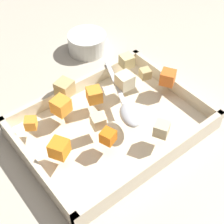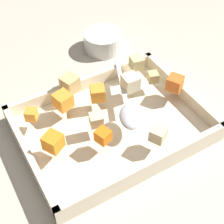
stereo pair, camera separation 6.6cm
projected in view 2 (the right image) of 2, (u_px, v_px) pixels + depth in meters
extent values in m
plane|color=#BCB29E|center=(111.00, 137.00, 0.69)|extent=(4.00, 4.00, 0.00)
cube|color=beige|center=(112.00, 128.00, 0.70)|extent=(0.37, 0.27, 0.01)
cube|color=beige|center=(83.00, 84.00, 0.76)|extent=(0.37, 0.01, 0.03)
cube|color=beige|center=(148.00, 167.00, 0.60)|extent=(0.37, 0.01, 0.03)
cube|color=beige|center=(181.00, 91.00, 0.74)|extent=(0.01, 0.27, 0.03)
cube|color=beige|center=(29.00, 157.00, 0.62)|extent=(0.01, 0.27, 0.03)
cube|color=orange|center=(103.00, 136.00, 0.62)|extent=(0.03, 0.03, 0.03)
cube|color=orange|center=(31.00, 114.00, 0.65)|extent=(0.03, 0.03, 0.02)
cube|color=orange|center=(98.00, 93.00, 0.69)|extent=(0.04, 0.04, 0.03)
cube|color=orange|center=(175.00, 83.00, 0.71)|extent=(0.04, 0.04, 0.03)
cube|color=orange|center=(63.00, 101.00, 0.67)|extent=(0.04, 0.04, 0.03)
cube|color=orange|center=(54.00, 143.00, 0.60)|extent=(0.04, 0.04, 0.03)
cube|color=beige|center=(96.00, 120.00, 0.64)|extent=(0.03, 0.03, 0.03)
cube|color=beige|center=(130.00, 82.00, 0.71)|extent=(0.03, 0.03, 0.03)
cube|color=tan|center=(70.00, 84.00, 0.71)|extent=(0.04, 0.04, 0.03)
cube|color=#E0CC89|center=(137.00, 63.00, 0.76)|extent=(0.03, 0.03, 0.03)
cube|color=beige|center=(158.00, 134.00, 0.62)|extent=(0.04, 0.04, 0.03)
cube|color=tan|center=(153.00, 77.00, 0.73)|extent=(0.03, 0.03, 0.02)
ellipsoid|color=silver|center=(130.00, 117.00, 0.65)|extent=(0.06, 0.08, 0.02)
cube|color=silver|center=(122.00, 83.00, 0.73)|extent=(0.07, 0.14, 0.01)
cylinder|color=silver|center=(103.00, 41.00, 0.88)|extent=(0.10, 0.10, 0.05)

